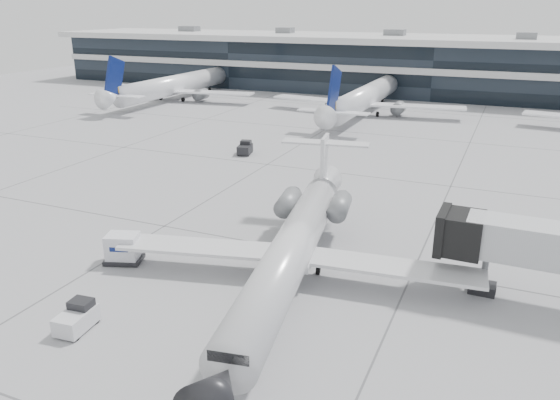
% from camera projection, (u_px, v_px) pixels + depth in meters
% --- Properties ---
extents(ground, '(220.00, 220.00, 0.00)m').
position_uv_depth(ground, '(277.00, 246.00, 40.42)').
color(ground, gray).
rests_on(ground, ground).
extents(terminal, '(170.00, 22.00, 10.00)m').
position_uv_depth(terminal, '(441.00, 69.00, 109.67)').
color(terminal, black).
rests_on(terminal, ground).
extents(bg_jet_left, '(32.00, 40.00, 9.60)m').
position_uv_depth(bg_jet_left, '(178.00, 99.00, 104.83)').
color(bg_jet_left, white).
rests_on(bg_jet_left, ground).
extents(bg_jet_center, '(32.00, 40.00, 9.60)m').
position_uv_depth(bg_jet_center, '(366.00, 113.00, 90.99)').
color(bg_jet_center, white).
rests_on(bg_jet_center, ground).
extents(regional_jet, '(23.80, 29.68, 6.87)m').
position_uv_depth(regional_jet, '(293.00, 247.00, 34.74)').
color(regional_jet, silver).
rests_on(regional_jet, ground).
extents(baggage_tug, '(1.66, 2.54, 1.53)m').
position_uv_depth(baggage_tug, '(77.00, 318.00, 29.88)').
color(baggage_tug, silver).
rests_on(baggage_tug, ground).
extents(cargo_uld, '(2.92, 2.52, 2.01)m').
position_uv_depth(cargo_uld, '(123.00, 249.00, 37.66)').
color(cargo_uld, black).
rests_on(cargo_uld, ground).
extents(traffic_cone, '(0.49, 0.49, 0.55)m').
position_uv_depth(traffic_cone, '(329.00, 203.00, 48.49)').
color(traffic_cone, red).
rests_on(traffic_cone, ground).
extents(far_tug, '(1.97, 2.72, 1.56)m').
position_uv_depth(far_tug, '(245.00, 148.00, 65.60)').
color(far_tug, black).
rests_on(far_tug, ground).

